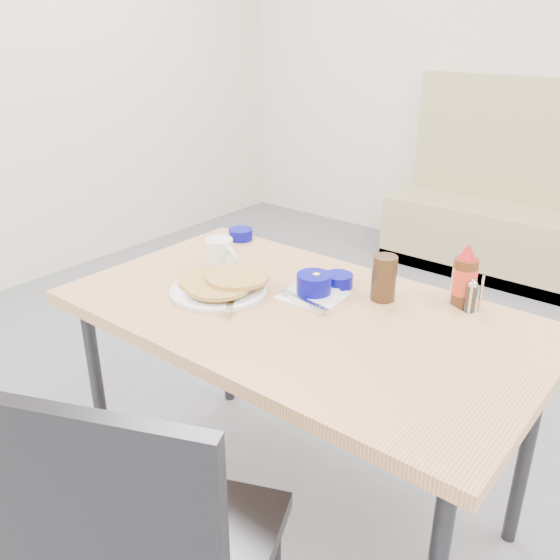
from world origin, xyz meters
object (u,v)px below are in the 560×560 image
Objects in this scene: grits_setting at (314,287)px; condiment_caddy at (466,295)px; diner_chair at (143,553)px; butter_bowl at (338,280)px; creamer_bowl at (241,234)px; syrup_bottle at (464,278)px; pancake_plate at (220,285)px; amber_tumbler at (384,278)px; booth_bench at (542,226)px; coffee_mug at (220,254)px; dining_table at (300,328)px.

condiment_caddy reaches higher than grits_setting.
diner_chair is 10.75× the size of butter_bowl.
creamer_bowl is at bearing 166.25° from butter_bowl.
syrup_bottle is (0.36, 0.13, 0.06)m from butter_bowl.
pancake_plate is 0.51m from amber_tumbler.
diner_chair is at bearing -86.72° from booth_bench.
coffee_mug is (-0.59, 0.84, 0.24)m from diner_chair.
dining_table is at bearing -136.05° from syrup_bottle.
condiment_caddy is (0.39, 0.22, 0.01)m from grits_setting.
dining_table is 1.40× the size of diner_chair.
booth_bench is at bearing 89.92° from butter_bowl.
syrup_bottle is at bearing 0.00° from creamer_bowl.
butter_bowl is at bearing -177.57° from amber_tumbler.
creamer_bowl is at bearing 100.30° from diner_chair.
dining_table is 4.58× the size of pancake_plate.
booth_bench is 13.59× the size of amber_tumbler.
butter_bowl is 0.17m from amber_tumbler.
condiment_caddy is at bearing 40.56° from dining_table.
grits_setting reaches higher than creamer_bowl.
diner_chair reaches higher than amber_tumbler.
grits_setting is (-0.21, 0.86, 0.21)m from diner_chair.
creamer_bowl and butter_bowl have the same top height.
coffee_mug is (-0.40, -2.45, 0.46)m from booth_bench.
coffee_mug reaches higher than creamer_bowl.
diner_chair is 0.91m from grits_setting.
grits_setting is at bearing 3.05° from coffee_mug.
diner_chair is at bearing -76.05° from dining_table.
grits_setting is at bearing -126.37° from condiment_caddy.
amber_tumbler is at bearing 54.33° from dining_table.
grits_setting is (-0.02, 0.10, 0.09)m from dining_table.
grits_setting is 0.45m from condiment_caddy.
amber_tumbler is 0.24m from syrup_bottle.
condiment_caddy is (0.22, 0.10, -0.03)m from amber_tumbler.
dining_table is 0.14m from grits_setting.
condiment_caddy is at bearing 25.42° from amber_tumbler.
pancake_plate is (-0.27, -2.59, 0.43)m from booth_bench.
dining_table is 15.12× the size of creamer_bowl.
syrup_bottle is at bearing 43.95° from dining_table.
syrup_bottle reaches higher than dining_table.
pancake_plate is 0.48m from creamer_bowl.
booth_bench is 2.28m from syrup_bottle.
diner_chair is 1.34m from creamer_bowl.
booth_bench reaches higher than grits_setting.
pancake_plate is at bearing -55.30° from creamer_bowl.
diner_chair is 1.14m from syrup_bottle.
syrup_bottle is (0.35, 0.34, 0.14)m from dining_table.
condiment_caddy is (0.92, -0.02, 0.02)m from creamer_bowl.
pancake_plate reaches higher than butter_bowl.
coffee_mug is at bearing 101.66° from diner_chair.
butter_bowl is (-0.00, 0.21, 0.08)m from dining_table.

